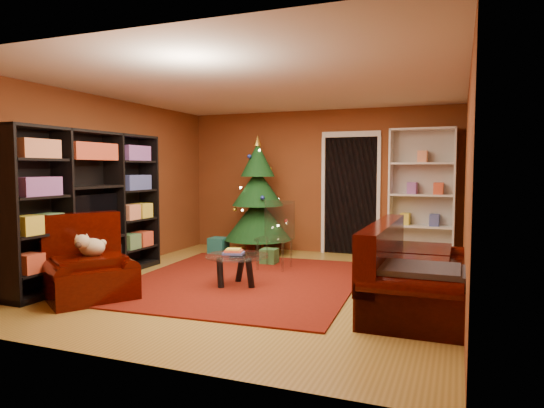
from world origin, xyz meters
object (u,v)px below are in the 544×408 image
at_px(rug, 244,280).
at_px(gift_box_teal, 218,246).
at_px(dog, 92,247).
at_px(coffee_table, 237,271).
at_px(media_unit, 90,207).
at_px(sofa, 418,265).
at_px(gift_box_green, 269,257).
at_px(gift_box_red, 255,245).
at_px(christmas_tree, 258,196).
at_px(white_bookshelf, 422,195).
at_px(acrylic_chair, 275,239).
at_px(armchair, 89,265).

bearing_deg(rug, gift_box_teal, 126.60).
bearing_deg(rug, dog, -134.76).
relative_size(rug, coffee_table, 4.29).
relative_size(media_unit, sofa, 1.21).
bearing_deg(gift_box_green, media_unit, -133.81).
bearing_deg(gift_box_red, coffee_table, -71.69).
xyz_separation_m(christmas_tree, white_bookshelf, (2.79, 0.42, 0.06)).
height_order(media_unit, sofa, media_unit).
height_order(media_unit, white_bookshelf, white_bookshelf).
xyz_separation_m(gift_box_green, white_bookshelf, (2.25, 1.24, 0.98)).
relative_size(christmas_tree, dog, 5.38).
relative_size(gift_box_teal, sofa, 0.14).
bearing_deg(christmas_tree, coffee_table, -73.42).
xyz_separation_m(gift_box_teal, acrylic_chair, (1.43, -0.89, 0.32)).
bearing_deg(dog, gift_box_green, 8.19).
xyz_separation_m(christmas_tree, sofa, (2.98, -2.46, -0.57)).
bearing_deg(rug, sofa, -10.11).
bearing_deg(white_bookshelf, acrylic_chair, -139.46).
distance_m(gift_box_green, sofa, 2.95).
xyz_separation_m(gift_box_green, sofa, (2.43, -1.64, 0.35)).
bearing_deg(christmas_tree, media_unit, -115.51).
relative_size(christmas_tree, coffee_table, 2.63).
height_order(dog, coffee_table, dog).
bearing_deg(acrylic_chair, white_bookshelf, 37.75).
relative_size(christmas_tree, white_bookshelf, 0.95).
distance_m(christmas_tree, gift_box_green, 1.35).
height_order(rug, gift_box_green, gift_box_green).
height_order(christmas_tree, white_bookshelf, white_bookshelf).
xyz_separation_m(christmas_tree, dog, (-0.71, -3.42, -0.44)).
height_order(white_bookshelf, dog, white_bookshelf).
distance_m(gift_box_red, dog, 3.69).
height_order(sofa, coffee_table, sofa).
relative_size(dog, acrylic_chair, 0.42).
xyz_separation_m(gift_box_red, coffee_table, (0.85, -2.56, 0.09)).
height_order(armchair, sofa, sofa).
height_order(media_unit, gift_box_teal, media_unit).
distance_m(dog, sofa, 3.81).
distance_m(christmas_tree, dog, 3.52).
distance_m(media_unit, acrylic_chair, 2.68).
relative_size(gift_box_teal, gift_box_red, 1.24).
height_order(gift_box_red, acrylic_chair, acrylic_chair).
xyz_separation_m(media_unit, gift_box_red, (1.17, 2.96, -0.90)).
relative_size(christmas_tree, armchair, 2.09).
height_order(gift_box_green, gift_box_red, gift_box_green).
xyz_separation_m(media_unit, gift_box_green, (1.86, 1.94, -0.90)).
distance_m(sofa, coffee_table, 2.29).
relative_size(rug, acrylic_chair, 3.71).
relative_size(gift_box_green, armchair, 0.25).
height_order(white_bookshelf, armchair, white_bookshelf).
distance_m(christmas_tree, gift_box_teal, 1.14).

